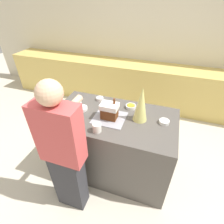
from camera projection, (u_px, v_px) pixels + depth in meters
The scene contains 14 objects.
ground_plane at pixel (113, 166), 2.57m from camera, with size 12.00×12.00×0.00m, color beige.
wall_back at pixel (148, 39), 3.51m from camera, with size 8.00×0.05×2.60m.
back_cabinet_block at pixel (140, 85), 3.76m from camera, with size 6.00×0.60×0.88m.
kitchen_island at pixel (113, 144), 2.31m from camera, with size 1.47×0.82×0.91m.
baking_tray at pixel (109, 118), 2.01m from camera, with size 0.36×0.33×0.01m.
gingerbread_house at pixel (109, 111), 1.96m from camera, with size 0.20×0.15×0.25m.
decorative_tree at pixel (141, 104), 1.88m from camera, with size 0.16×0.16×0.41m.
candy_bowl_near_tray_right at pixel (131, 106), 2.18m from camera, with size 0.13×0.13×0.04m.
candy_bowl_behind_tray at pixel (77, 103), 2.23m from camera, with size 0.12×0.12×0.05m.
candy_bowl_far_left at pixel (164, 122), 1.93m from camera, with size 0.11×0.11×0.04m.
candy_bowl_front_corner at pixel (100, 98), 2.34m from camera, with size 0.10×0.10×0.04m.
candy_bowl_far_right at pixel (82, 108), 2.15m from camera, with size 0.13×0.13×0.04m.
mug at pixel (97, 128), 1.80m from camera, with size 0.09×0.09×0.10m.
person at pixel (64, 154), 1.69m from camera, with size 0.42×0.53×1.61m.
Camera 1 is at (0.51, -1.55, 2.14)m, focal length 28.00 mm.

